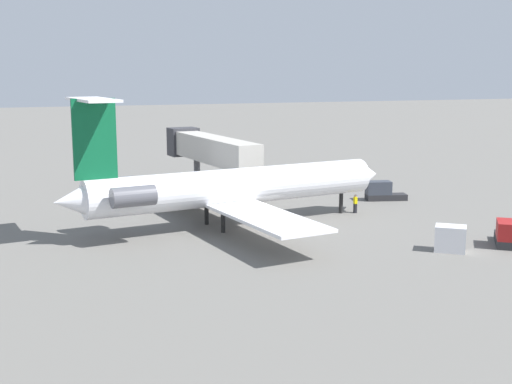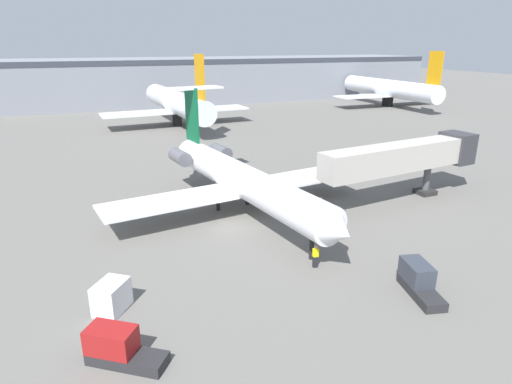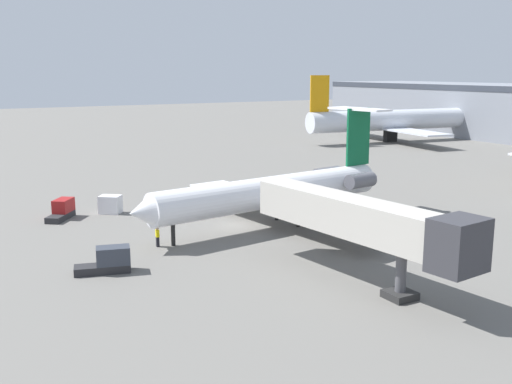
# 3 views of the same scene
# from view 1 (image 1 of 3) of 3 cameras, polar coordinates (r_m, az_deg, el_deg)

# --- Properties ---
(ground_plane) EXTENTS (400.00, 400.00, 0.10)m
(ground_plane) POSITION_cam_1_polar(r_m,az_deg,el_deg) (54.43, 1.25, -3.17)
(ground_plane) COLOR #66635E
(regional_jet) EXTENTS (25.80, 29.23, 10.69)m
(regional_jet) POSITION_cam_1_polar(r_m,az_deg,el_deg) (54.35, -2.43, 0.48)
(regional_jet) COLOR white
(regional_jet) RESTS_ON ground_plane
(jet_bridge) EXTENTS (18.98, 5.07, 6.17)m
(jet_bridge) POSITION_cam_1_polar(r_m,az_deg,el_deg) (71.24, -4.19, 3.72)
(jet_bridge) COLOR #B7B2A8
(jet_bridge) RESTS_ON ground_plane
(ground_crew_marshaller) EXTENTS (0.43, 0.31, 1.69)m
(ground_crew_marshaller) POSITION_cam_1_polar(r_m,az_deg,el_deg) (60.77, 8.47, -0.98)
(ground_crew_marshaller) COLOR black
(ground_crew_marshaller) RESTS_ON ground_plane
(baggage_tug_lead) EXTENTS (2.36, 4.22, 1.90)m
(baggage_tug_lead) POSITION_cam_1_polar(r_m,az_deg,el_deg) (67.22, 10.69, 0.02)
(baggage_tug_lead) COLOR #262628
(baggage_tug_lead) RESTS_ON ground_plane
(baggage_tug_trailing) EXTENTS (4.04, 3.51, 1.90)m
(baggage_tug_trailing) POSITION_cam_1_polar(r_m,az_deg,el_deg) (52.31, 20.59, -3.40)
(baggage_tug_trailing) COLOR #262628
(baggage_tug_trailing) RESTS_ON ground_plane
(cargo_container_uld) EXTENTS (2.51, 2.61, 1.84)m
(cargo_container_uld) POSITION_cam_1_polar(r_m,az_deg,el_deg) (49.39, 16.26, -3.84)
(cargo_container_uld) COLOR silver
(cargo_container_uld) RESTS_ON ground_plane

